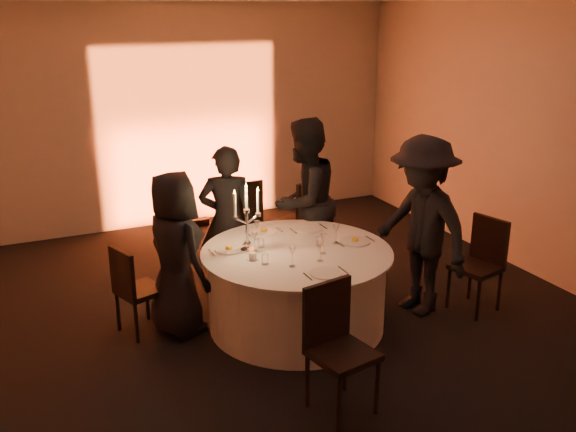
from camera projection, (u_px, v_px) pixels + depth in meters
name	position (u px, v px, depth m)	size (l,w,h in m)	color
floor	(296.00, 324.00, 6.24)	(7.00, 7.00, 0.00)	black
wall_back	(189.00, 116.00, 8.79)	(7.00, 7.00, 0.00)	#AFAAA3
wall_right	(547.00, 146.00, 6.95)	(7.00, 7.00, 0.00)	#AFAAA3
uplighter_fixture	(200.00, 222.00, 8.99)	(0.25, 0.12, 0.10)	black
banquet_table	(297.00, 288.00, 6.12)	(1.80, 1.80, 0.77)	black
chair_left	(133.00, 286.00, 5.93)	(0.49, 0.48, 0.87)	black
chair_back_left	(241.00, 217.00, 7.52)	(0.47, 0.47, 1.04)	black
chair_back_right	(302.00, 217.00, 7.46)	(0.62, 0.62, 1.07)	black
chair_right	(481.00, 259.00, 6.43)	(0.50, 0.50, 0.95)	black
chair_front	(336.00, 340.00, 4.82)	(0.51, 0.51, 1.00)	black
guest_left	(176.00, 254.00, 5.89)	(0.76, 0.50, 1.56)	black
guest_back_left	(227.00, 220.00, 6.73)	(0.58, 0.38, 1.60)	black
guest_back_right	(304.00, 202.00, 6.99)	(0.89, 0.69, 1.83)	black
guest_right	(421.00, 226.00, 6.26)	(1.16, 0.67, 1.80)	black
plate_left	(229.00, 248.00, 6.00)	(0.36, 0.26, 0.08)	white
plate_back_left	(264.00, 231.00, 6.47)	(0.36, 0.25, 0.08)	white
plate_back_right	(308.00, 229.00, 6.56)	(0.35, 0.28, 0.01)	white
plate_right	(355.00, 240.00, 6.21)	(0.36, 0.30, 0.08)	white
plate_front	(326.00, 273.00, 5.48)	(0.36, 0.27, 0.01)	white
coffee_cup	(252.00, 256.00, 5.78)	(0.11, 0.11, 0.07)	white
candelabra	(247.00, 228.00, 5.91)	(0.28, 0.13, 0.66)	silver
wine_glass_a	(324.00, 240.00, 5.89)	(0.07, 0.07, 0.19)	white
wine_glass_b	(292.00, 252.00, 5.59)	(0.07, 0.07, 0.19)	white
wine_glass_c	(320.00, 247.00, 5.71)	(0.07, 0.07, 0.19)	white
wine_glass_d	(336.00, 230.00, 6.14)	(0.07, 0.07, 0.19)	white
wine_glass_e	(257.00, 226.00, 6.24)	(0.07, 0.07, 0.19)	white
wine_glass_f	(255.00, 237.00, 5.94)	(0.07, 0.07, 0.19)	white
tumbler_a	(265.00, 260.00, 5.67)	(0.07, 0.07, 0.09)	white
tumbler_b	(319.00, 241.00, 6.10)	(0.07, 0.07, 0.09)	white
tumbler_c	(261.00, 243.00, 6.07)	(0.07, 0.07, 0.09)	white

